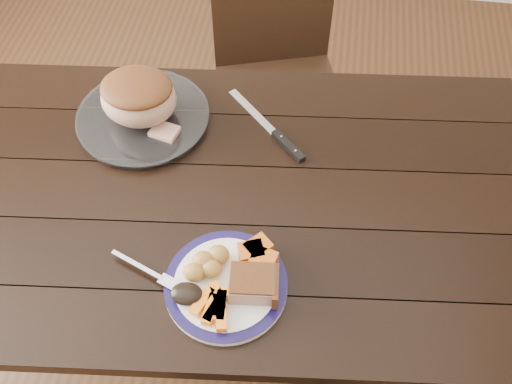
# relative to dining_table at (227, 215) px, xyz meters

# --- Properties ---
(ground) EXTENTS (4.00, 4.00, 0.00)m
(ground) POSITION_rel_dining_table_xyz_m (-0.00, 0.00, -0.66)
(ground) COLOR #472B16
(ground) RESTS_ON ground
(dining_table) EXTENTS (1.68, 1.05, 0.75)m
(dining_table) POSITION_rel_dining_table_xyz_m (0.00, 0.00, 0.00)
(dining_table) COLOR black
(dining_table) RESTS_ON ground
(chair_far) EXTENTS (0.53, 0.53, 0.93)m
(chair_far) POSITION_rel_dining_table_xyz_m (0.05, 0.73, -0.13)
(chair_far) COLOR black
(chair_far) RESTS_ON ground
(dinner_plate) EXTENTS (0.27, 0.27, 0.02)m
(dinner_plate) POSITION_rel_dining_table_xyz_m (0.05, -0.25, 0.10)
(dinner_plate) COLOR white
(dinner_plate) RESTS_ON dining_table
(plate_rim) EXTENTS (0.27, 0.27, 0.02)m
(plate_rim) POSITION_rel_dining_table_xyz_m (0.05, -0.25, 0.11)
(plate_rim) COLOR #130C3E
(plate_rim) RESTS_ON dinner_plate
(serving_platter) EXTENTS (0.35, 0.35, 0.02)m
(serving_platter) POSITION_rel_dining_table_xyz_m (-0.26, 0.21, 0.10)
(serving_platter) COLOR white
(serving_platter) RESTS_ON dining_table
(pork_slice) EXTENTS (0.11, 0.09, 0.05)m
(pork_slice) POSITION_rel_dining_table_xyz_m (0.11, -0.26, 0.14)
(pork_slice) COLOR tan
(pork_slice) RESTS_ON dinner_plate
(roasted_potatoes) EXTENTS (0.09, 0.09, 0.04)m
(roasted_potatoes) POSITION_rel_dining_table_xyz_m (-0.00, -0.22, 0.13)
(roasted_potatoes) COLOR gold
(roasted_potatoes) RESTS_ON dinner_plate
(carrot_batons) EXTENTS (0.09, 0.11, 0.02)m
(carrot_batons) POSITION_rel_dining_table_xyz_m (0.03, -0.31, 0.12)
(carrot_batons) COLOR orange
(carrot_batons) RESTS_ON dinner_plate
(pumpkin_wedges) EXTENTS (0.10, 0.09, 0.04)m
(pumpkin_wedges) POSITION_rel_dining_table_xyz_m (0.11, -0.18, 0.13)
(pumpkin_wedges) COLOR orange
(pumpkin_wedges) RESTS_ON dinner_plate
(dark_mushroom) EXTENTS (0.07, 0.05, 0.03)m
(dark_mushroom) POSITION_rel_dining_table_xyz_m (-0.03, -0.30, 0.13)
(dark_mushroom) COLOR black
(dark_mushroom) RESTS_ON dinner_plate
(fork) EXTENTS (0.17, 0.08, 0.00)m
(fork) POSITION_rel_dining_table_xyz_m (-0.13, -0.25, 0.11)
(fork) COLOR silver
(fork) RESTS_ON dinner_plate
(roast_joint) EXTENTS (0.20, 0.17, 0.13)m
(roast_joint) POSITION_rel_dining_table_xyz_m (-0.26, 0.21, 0.17)
(roast_joint) COLOR tan
(roast_joint) RESTS_ON serving_platter
(cut_slice) EXTENTS (0.08, 0.07, 0.02)m
(cut_slice) POSITION_rel_dining_table_xyz_m (-0.19, 0.16, 0.12)
(cut_slice) COLOR tan
(cut_slice) RESTS_ON serving_platter
(carving_knife) EXTENTS (0.24, 0.24, 0.01)m
(carving_knife) POSITION_rel_dining_table_xyz_m (0.11, 0.20, 0.10)
(carving_knife) COLOR silver
(carving_knife) RESTS_ON dining_table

